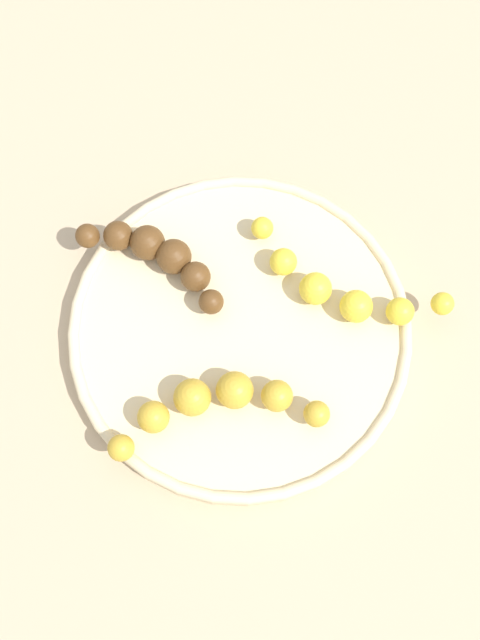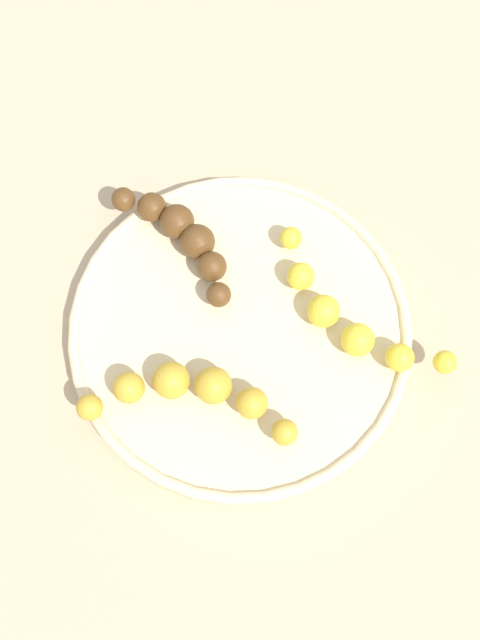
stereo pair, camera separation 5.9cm
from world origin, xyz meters
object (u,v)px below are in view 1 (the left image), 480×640
fruit_bowl (240,330)px  banana_overripe (157,255)px  banana_spotted (215,404)px  banana_yellow (340,288)px

fruit_bowl → banana_overripe: (0.09, 0.04, 0.02)m
fruit_bowl → banana_spotted: size_ratio=1.70×
banana_spotted → banana_yellow: size_ratio=1.17×
banana_overripe → fruit_bowl: bearing=-100.9°
fruit_bowl → banana_yellow: (-0.01, -0.09, 0.02)m
banana_spotted → banana_overripe: bearing=11.6°
fruit_bowl → banana_yellow: 0.09m
banana_spotted → banana_yellow: banana_spotted is taller
banana_spotted → banana_yellow: bearing=-56.1°
fruit_bowl → banana_overripe: bearing=24.6°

